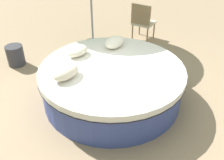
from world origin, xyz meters
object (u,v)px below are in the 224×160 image
(round_bed, at_px, (112,83))
(throw_pillow_1, at_px, (77,51))
(throw_pillow_0, at_px, (114,42))
(throw_pillow_2, at_px, (66,72))
(side_table, at_px, (15,55))
(patio_chair, at_px, (142,20))

(round_bed, height_order, throw_pillow_1, throw_pillow_1)
(throw_pillow_1, bearing_deg, throw_pillow_0, -28.78)
(throw_pillow_2, relative_size, side_table, 1.09)
(throw_pillow_1, height_order, side_table, throw_pillow_1)
(throw_pillow_1, distance_m, patio_chair, 2.57)
(throw_pillow_0, bearing_deg, side_table, 114.00)
(patio_chair, distance_m, side_table, 3.26)
(round_bed, distance_m, patio_chair, 2.70)
(round_bed, bearing_deg, throw_pillow_0, 31.84)
(throw_pillow_2, height_order, side_table, throw_pillow_2)
(throw_pillow_0, height_order, throw_pillow_1, throw_pillow_0)
(patio_chair, bearing_deg, throw_pillow_0, -80.58)
(round_bed, xyz_separation_m, patio_chair, (2.56, 0.84, 0.22))
(throw_pillow_0, xyz_separation_m, patio_chair, (1.88, 0.42, -0.20))
(round_bed, xyz_separation_m, side_table, (-0.24, 2.48, -0.11))
(round_bed, xyz_separation_m, throw_pillow_2, (-0.69, 0.42, 0.42))
(round_bed, relative_size, throw_pillow_2, 5.09)
(patio_chair, relative_size, side_table, 2.14)
(throw_pillow_1, bearing_deg, side_table, 98.10)
(round_bed, height_order, throw_pillow_0, throw_pillow_0)
(throw_pillow_2, bearing_deg, side_table, 77.83)
(throw_pillow_0, height_order, throw_pillow_2, throw_pillow_0)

